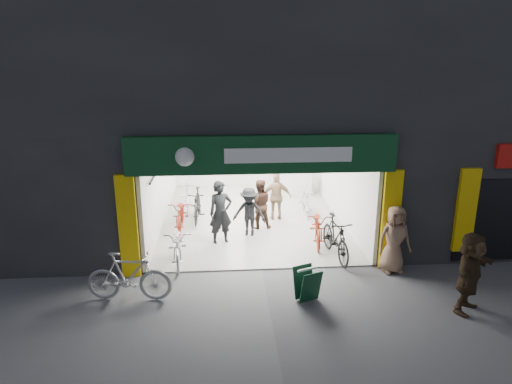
{
  "coord_description": "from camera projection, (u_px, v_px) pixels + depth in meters",
  "views": [
    {
      "loc": [
        -0.95,
        -10.57,
        5.26
      ],
      "look_at": [
        -0.03,
        1.5,
        1.65
      ],
      "focal_mm": 32.0,
      "sensor_mm": 36.0,
      "label": 1
    }
  ],
  "objects": [
    {
      "name": "bike_right_front",
      "position": [
        336.0,
        238.0,
        12.23
      ],
      "size": [
        0.76,
        2.0,
        1.18
      ],
      "primitive_type": "imported",
      "rotation": [
        0.0,
        0.0,
        0.11
      ],
      "color": "black",
      "rests_on": "ground"
    },
    {
      "name": "pedestrian_near",
      "position": [
        394.0,
        239.0,
        11.38
      ],
      "size": [
        0.9,
        0.63,
        1.74
      ],
      "primitive_type": "imported",
      "rotation": [
        0.0,
        0.0,
        0.09
      ],
      "color": "#8D6A52",
      "rests_on": "ground"
    },
    {
      "name": "bike_left_front",
      "position": [
        178.0,
        245.0,
        11.94
      ],
      "size": [
        0.86,
        2.01,
        1.03
      ],
      "primitive_type": "imported",
      "rotation": [
        0.0,
        0.0,
        0.09
      ],
      "color": "#A7A8AC",
      "rests_on": "ground"
    },
    {
      "name": "bike_right_back",
      "position": [
        306.0,
        202.0,
        15.56
      ],
      "size": [
        0.54,
        1.65,
        0.98
      ],
      "primitive_type": "imported",
      "rotation": [
        0.0,
        0.0,
        -0.05
      ],
      "color": "#A4A5A8",
      "rests_on": "ground"
    },
    {
      "name": "parked_bike",
      "position": [
        129.0,
        276.0,
        10.11
      ],
      "size": [
        1.96,
        0.74,
        1.15
      ],
      "primitive_type": "imported",
      "rotation": [
        0.0,
        0.0,
        1.46
      ],
      "color": "#A4A4A8",
      "rests_on": "ground"
    },
    {
      "name": "building",
      "position": [
        276.0,
        86.0,
        15.27
      ],
      "size": [
        17.0,
        10.27,
        8.0
      ],
      "color": "#232326",
      "rests_on": "ground"
    },
    {
      "name": "bike_right_mid",
      "position": [
        318.0,
        227.0,
        13.22
      ],
      "size": [
        0.98,
        2.03,
        1.02
      ],
      "primitive_type": "imported",
      "rotation": [
        0.0,
        0.0,
        -0.16
      ],
      "color": "maroon",
      "rests_on": "ground"
    },
    {
      "name": "customer_a",
      "position": [
        221.0,
        213.0,
        13.09
      ],
      "size": [
        0.79,
        0.63,
        1.88
      ],
      "primitive_type": "imported",
      "rotation": [
        0.0,
        0.0,
        0.29
      ],
      "color": "black",
      "rests_on": "ground"
    },
    {
      "name": "customer_c",
      "position": [
        249.0,
        212.0,
        13.64
      ],
      "size": [
        1.11,
        0.83,
        1.54
      ],
      "primitive_type": "imported",
      "rotation": [
        0.0,
        0.0,
        -0.28
      ],
      "color": "black",
      "rests_on": "ground"
    },
    {
      "name": "customer_d",
      "position": [
        277.0,
        197.0,
        14.98
      ],
      "size": [
        0.98,
        0.45,
        1.63
      ],
      "primitive_type": "imported",
      "rotation": [
        0.0,
        0.0,
        3.08
      ],
      "color": "#8D7052",
      "rests_on": "ground"
    },
    {
      "name": "customer_b",
      "position": [
        259.0,
        204.0,
        14.26
      ],
      "size": [
        0.81,
        0.64,
        1.61
      ],
      "primitive_type": "imported",
      "rotation": [
        0.0,
        0.0,
        3.18
      ],
      "color": "#39231A",
      "rests_on": "ground"
    },
    {
      "name": "bike_left_midback",
      "position": [
        181.0,
        214.0,
        14.27
      ],
      "size": [
        0.71,
        1.94,
        1.01
      ],
      "primitive_type": "imported",
      "rotation": [
        0.0,
        0.0,
        0.02
      ],
      "color": "maroon",
      "rests_on": "ground"
    },
    {
      "name": "bike_left_midfront",
      "position": [
        197.0,
        205.0,
        15.03
      ],
      "size": [
        0.58,
        1.81,
        1.08
      ],
      "primitive_type": "imported",
      "rotation": [
        0.0,
        0.0,
        -0.04
      ],
      "color": "black",
      "rests_on": "ground"
    },
    {
      "name": "ground",
      "position": [
        262.0,
        270.0,
        11.67
      ],
      "size": [
        60.0,
        60.0,
        0.0
      ],
      "primitive_type": "plane",
      "color": "#56565B",
      "rests_on": "ground"
    },
    {
      "name": "pedestrian_far",
      "position": [
        470.0,
        273.0,
        9.58
      ],
      "size": [
        1.55,
        1.54,
        1.78
      ],
      "primitive_type": "imported",
      "rotation": [
        0.0,
        0.0,
        0.78
      ],
      "color": "#3C2B1B",
      "rests_on": "ground"
    },
    {
      "name": "bike_left_back",
      "position": [
        188.0,
        195.0,
        16.0
      ],
      "size": [
        0.65,
        1.93,
        1.14
      ],
      "primitive_type": "imported",
      "rotation": [
        0.0,
        0.0,
        0.06
      ],
      "color": "#BABBBF",
      "rests_on": "ground"
    },
    {
      "name": "sandwich_board",
      "position": [
        307.0,
        283.0,
        10.12
      ],
      "size": [
        0.64,
        0.65,
        0.76
      ],
      "rotation": [
        0.0,
        0.0,
        0.37
      ],
      "color": "#0D3720",
      "rests_on": "ground"
    }
  ]
}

